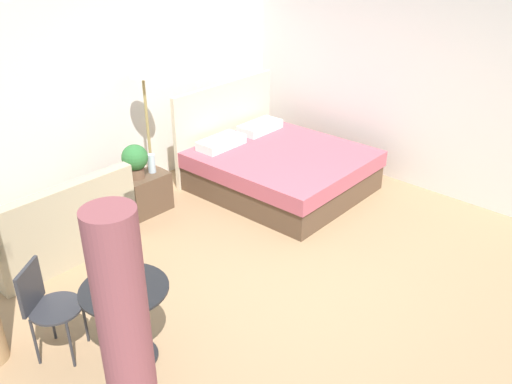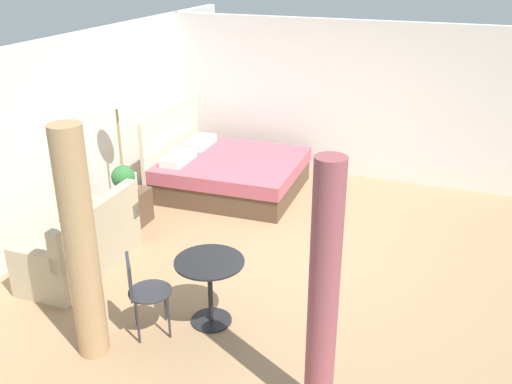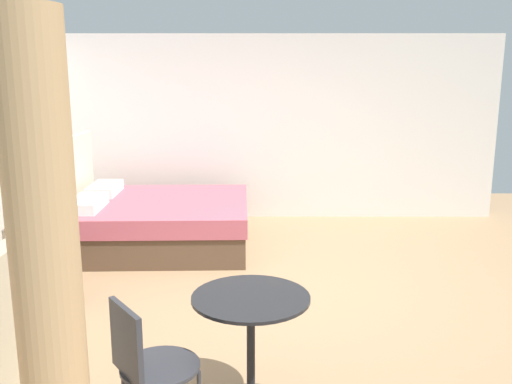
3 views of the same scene
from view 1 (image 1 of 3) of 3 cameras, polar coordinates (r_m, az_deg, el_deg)
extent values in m
cube|color=#9E7A56|center=(5.53, 4.22, -9.21)|extent=(8.64, 9.04, 0.02)
cube|color=silver|center=(7.04, -15.18, 9.59)|extent=(8.64, 0.12, 2.51)
cube|color=silver|center=(7.20, 19.01, 9.45)|extent=(0.12, 6.04, 2.51)
cube|color=brown|center=(7.18, 2.74, 1.52)|extent=(1.85, 2.05, 0.33)
cube|color=#B25160|center=(7.07, 2.79, 3.49)|extent=(1.89, 2.09, 0.21)
cube|color=beige|center=(7.63, -3.29, 6.87)|extent=(1.86, 0.11, 1.26)
cube|color=white|center=(7.17, -3.69, 5.24)|extent=(0.66, 0.34, 0.12)
cube|color=white|center=(7.71, 0.44, 6.89)|extent=(0.66, 0.34, 0.12)
cube|color=tan|center=(6.18, -20.12, -4.42)|extent=(1.56, 0.74, 0.40)
cube|color=tan|center=(5.74, -19.40, -1.66)|extent=(1.55, 0.17, 0.48)
cube|color=tan|center=(6.33, -15.10, 0.25)|extent=(0.15, 0.71, 0.19)
cube|color=brown|center=(6.73, -11.50, -0.12)|extent=(0.55, 0.36, 0.49)
cylinder|color=brown|center=(6.56, -12.51, 2.01)|extent=(0.19, 0.19, 0.13)
sphere|color=#2D6B33|center=(6.48, -12.69, 3.58)|extent=(0.31, 0.31, 0.31)
cylinder|color=silver|center=(6.64, -10.98, 2.98)|extent=(0.09, 0.09, 0.23)
cylinder|color=#99844C|center=(7.24, -10.72, -0.09)|extent=(0.25, 0.25, 0.02)
cylinder|color=#99844C|center=(6.92, -11.27, 5.68)|extent=(0.04, 0.04, 1.54)
cone|color=beige|center=(6.66, -11.95, 12.67)|extent=(0.33, 0.33, 0.20)
cylinder|color=black|center=(4.78, -12.84, -16.54)|extent=(0.42, 0.42, 0.02)
cylinder|color=black|center=(4.56, -13.28, -13.49)|extent=(0.05, 0.05, 0.69)
cylinder|color=black|center=(4.35, -13.77, -9.93)|extent=(0.69, 0.69, 0.02)
cylinder|color=#2D2D33|center=(4.69, -18.99, -15.02)|extent=(0.02, 0.02, 0.45)
cylinder|color=#2D2D33|center=(4.89, -17.61, -12.78)|extent=(0.02, 0.02, 0.45)
cylinder|color=#2D2D33|center=(4.81, -22.29, -14.45)|extent=(0.02, 0.02, 0.45)
cylinder|color=#2D2D33|center=(5.01, -20.79, -12.31)|extent=(0.02, 0.02, 0.45)
cylinder|color=#2D2D33|center=(4.70, -20.38, -11.44)|extent=(0.59, 0.59, 0.02)
cube|color=#2D2D33|center=(4.67, -22.77, -9.23)|extent=(0.29, 0.23, 0.37)
camera|label=2|loc=(2.74, -117.63, -7.31)|focal=39.95mm
camera|label=3|loc=(3.46, -61.41, -10.40)|focal=38.13mm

